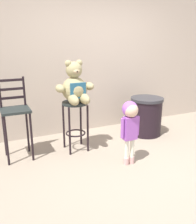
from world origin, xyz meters
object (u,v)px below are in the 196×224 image
object	(u,v)px
bar_chair_empty	(15,114)
child_walking	(130,119)
teddy_bear	(75,87)
bar_stool_with_teddy	(75,116)
trash_bin	(146,116)

from	to	relation	value
bar_chair_empty	child_walking	bearing A→B (deg)	-32.55
child_walking	bar_chair_empty	bearing A→B (deg)	33.14
teddy_bear	child_walking	xyz separation A→B (m)	(0.51, -0.75, -0.36)
bar_stool_with_teddy	teddy_bear	world-z (taller)	teddy_bear
teddy_bear	bar_stool_with_teddy	bearing A→B (deg)	90.00
bar_stool_with_teddy	bar_chair_empty	size ratio (longest dim) A/B	0.66
teddy_bear	child_walking	distance (m)	0.98
bar_chair_empty	bar_stool_with_teddy	bearing A→B (deg)	-6.89
bar_stool_with_teddy	bar_chair_empty	world-z (taller)	bar_chair_empty
child_walking	trash_bin	xyz separation A→B (m)	(0.91, 0.86, -0.31)
bar_stool_with_teddy	trash_bin	bearing A→B (deg)	3.32
bar_stool_with_teddy	trash_bin	distance (m)	1.44
bar_stool_with_teddy	bar_chair_empty	distance (m)	0.89
teddy_bear	bar_chair_empty	bearing A→B (deg)	171.16
bar_stool_with_teddy	teddy_bear	size ratio (longest dim) A/B	1.25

